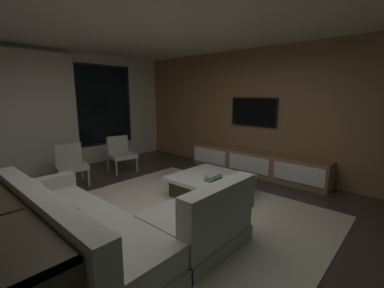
% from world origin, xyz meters
% --- Properties ---
extents(floor, '(9.20, 9.20, 0.00)m').
position_xyz_m(floor, '(0.00, 0.00, 0.00)').
color(floor, '#332B26').
extents(back_wall_with_window, '(6.60, 0.30, 2.70)m').
position_xyz_m(back_wall_with_window, '(-0.06, 3.62, 1.34)').
color(back_wall_with_window, beige).
rests_on(back_wall_with_window, floor).
extents(media_wall, '(0.12, 7.80, 2.70)m').
position_xyz_m(media_wall, '(3.06, 0.00, 1.35)').
color(media_wall, '#8E6642').
rests_on(media_wall, floor).
extents(ceiling, '(8.20, 8.20, 0.00)m').
position_xyz_m(ceiling, '(0.00, 0.00, 2.70)').
color(ceiling, beige).
extents(area_rug, '(3.20, 3.80, 0.01)m').
position_xyz_m(area_rug, '(0.35, -0.10, 0.01)').
color(area_rug, beige).
rests_on(area_rug, floor).
extents(sectional_couch, '(1.98, 2.50, 0.82)m').
position_xyz_m(sectional_couch, '(-0.82, -0.14, 0.29)').
color(sectional_couch, gray).
rests_on(sectional_couch, floor).
extents(coffee_table, '(1.16, 1.16, 0.36)m').
position_xyz_m(coffee_table, '(1.18, 0.05, 0.19)').
color(coffee_table, '#393121').
rests_on(coffee_table, floor).
extents(book_stack_on_coffee_table, '(0.29, 0.21, 0.10)m').
position_xyz_m(book_stack_on_coffee_table, '(1.05, -0.12, 0.41)').
color(book_stack_on_coffee_table, '#374368').
rests_on(book_stack_on_coffee_table, coffee_table).
extents(accent_chair_near_window, '(0.63, 0.65, 0.78)m').
position_xyz_m(accent_chair_near_window, '(1.03, 2.54, 0.43)').
color(accent_chair_near_window, '#B2ADA0').
rests_on(accent_chair_near_window, floor).
extents(accent_chair_by_curtain, '(0.65, 0.66, 0.78)m').
position_xyz_m(accent_chair_by_curtain, '(-0.14, 2.46, 0.43)').
color(accent_chair_by_curtain, '#B2ADA0').
rests_on(accent_chair_by_curtain, floor).
extents(media_console, '(0.46, 3.10, 0.52)m').
position_xyz_m(media_console, '(2.77, 0.05, 0.25)').
color(media_console, '#8E6642').
rests_on(media_console, floor).
extents(mounted_tv, '(0.05, 1.07, 0.62)m').
position_xyz_m(mounted_tv, '(2.95, 0.25, 1.35)').
color(mounted_tv, black).
extents(console_table_behind_couch, '(0.40, 2.10, 0.74)m').
position_xyz_m(console_table_behind_couch, '(-1.73, -0.01, 0.42)').
color(console_table_behind_couch, '#393121').
rests_on(console_table_behind_couch, floor).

